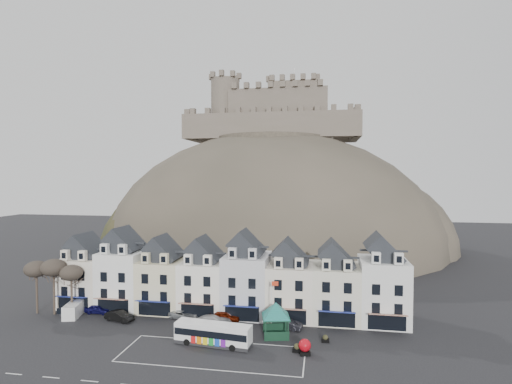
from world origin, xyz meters
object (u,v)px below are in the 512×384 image
white_van (74,310)px  car_navy (98,309)px  car_maroon (225,316)px  car_silver (183,315)px  red_buoy (305,347)px  flagpole (272,301)px  bus (213,333)px  car_black (119,316)px  bus_shelter (276,310)px  car_charcoal (286,323)px  car_white (213,321)px

white_van → car_navy: white_van is taller
car_navy → car_maroon: bearing=-90.3°
car_silver → red_buoy: bearing=-98.4°
flagpole → white_van: bearing=179.3°
bus → car_black: bus is taller
bus_shelter → car_silver: 15.35m
red_buoy → car_silver: bearing=154.4°
car_navy → car_maroon: size_ratio=0.89×
car_navy → car_black: 5.57m
bus → flagpole: size_ratio=1.41×
bus_shelter → red_buoy: size_ratio=3.82×
bus_shelter → car_charcoal: (1.12, 2.88, -2.82)m
flagpole → bus_shelter: bearing=-68.2°
car_black → car_silver: (8.99, 2.50, -0.12)m
white_van → car_black: white_van is taller
flagpole → car_charcoal: size_ratio=1.56×
car_navy → car_white: bearing=-96.6°
car_maroon → red_buoy: bearing=-131.6°
flagpole → car_navy: (-27.65, 2.16, -3.37)m
bus_shelter → car_navy: 28.90m
bus_shelter → car_charcoal: bus_shelter is taller
car_white → car_maroon: (1.20, 2.10, -0.01)m
flagpole → car_navy: 27.94m
red_buoy → car_black: bearing=166.9°
red_buoy → car_maroon: bearing=143.8°
car_charcoal → car_navy: bearing=100.7°
flagpole → car_charcoal: (1.92, 0.88, -3.31)m
bus_shelter → car_navy: bearing=159.9°
bus → white_van: 24.66m
bus → red_buoy: bus is taller
car_black → car_white: bearing=-73.9°
car_navy → car_black: (4.98, -2.50, 0.07)m
car_black → car_charcoal: 24.62m
bus → car_black: bearing=166.9°
flagpole → car_navy: size_ratio=1.77×
flagpole → car_silver: size_ratio=1.59×
car_charcoal → bus: bearing=141.7°
white_van → car_silver: bearing=-7.7°
car_navy → car_white: size_ratio=0.75×
bus → white_van: (-23.81, 6.39, -0.51)m
car_black → car_maroon: (15.39, 2.50, 0.02)m
bus → flagpole: flagpole is taller
car_silver → car_charcoal: bearing=-77.5°
car_maroon → car_black: bearing=93.9°
bus → car_silver: (-6.94, 8.18, -0.91)m
bus → car_charcoal: (8.66, 6.91, -0.79)m
bus → car_charcoal: bus is taller
bus → bus_shelter: size_ratio=1.42×
red_buoy → bus_shelter: bearing=130.7°
red_buoy → car_maroon: size_ratio=0.41×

